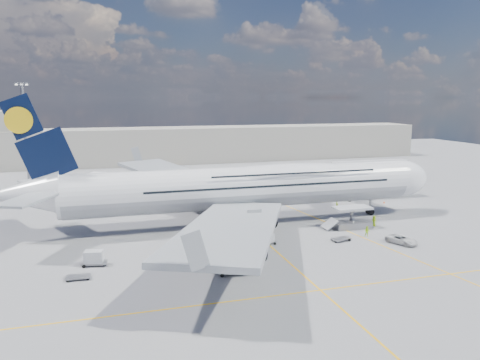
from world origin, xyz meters
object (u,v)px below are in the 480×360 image
object	(u,v)px
dolly_back	(78,277)
dolly_nose_near	(267,239)
dolly_row_c	(222,247)
crew_wing	(227,249)
crew_nose	(337,206)
cargo_loader	(351,221)
dolly_row_b	(231,266)
crew_van	(374,221)
cone_wing_right_inner	(254,243)
cone_wing_left_inner	(217,209)
crew_tug	(240,249)
dolly_nose_far	(341,239)
jet_bridge	(363,170)
crew_loader	(367,231)
light_mast	(26,139)
dolly_row_a	(94,258)
airliner	(247,186)
catering_truck_inner	(170,192)
cone_nose	(384,202)
service_van	(402,240)
cone_wing_right_outer	(236,260)
cone_wing_left_outer	(190,203)
baggage_tug	(255,253)
catering_truck_outer	(105,183)

from	to	relation	value
dolly_back	dolly_nose_near	world-z (taller)	dolly_nose_near
dolly_row_c	crew_wing	world-z (taller)	dolly_row_c
crew_nose	crew_wing	xyz separation A→B (m)	(-27.92, -19.70, -0.11)
cargo_loader	crew_nose	distance (m)	13.12
dolly_row_b	dolly_row_c	xyz separation A→B (m)	(0.87, 7.94, -0.04)
crew_van	cone_wing_right_inner	xyz separation A→B (m)	(-23.41, -4.27, -0.68)
cone_wing_left_inner	cargo_loader	bearing A→B (deg)	-43.28
crew_wing	crew_tug	xyz separation A→B (m)	(1.60, -0.93, 0.12)
dolly_row_b	crew_tug	distance (m)	7.73
dolly_row_b	dolly_nose_far	xyz separation A→B (m)	(20.29, 8.77, -0.80)
cargo_loader	crew_wing	xyz separation A→B (m)	(-23.94, -7.21, -0.50)
jet_bridge	crew_loader	bearing A→B (deg)	-119.05
dolly_nose_far	jet_bridge	bearing A→B (deg)	40.87
light_mast	dolly_nose_far	world-z (taller)	light_mast
dolly_row_a	dolly_row_c	bearing A→B (deg)	9.33
airliner	crew_loader	distance (m)	21.59
crew_loader	crew_wing	distance (m)	23.93
catering_truck_inner	cone_nose	xyz separation A→B (m)	(43.60, -14.54, -1.86)
service_van	crew_loader	world-z (taller)	crew_loader
airliner	service_van	size ratio (longest dim) A/B	16.14
dolly_row_b	service_van	distance (m)	28.96
dolly_nose_far	cone_wing_right_outer	distance (m)	19.01
dolly_row_c	cone_wing_left_outer	xyz separation A→B (m)	(1.22, 33.21, -0.86)
cone_wing_left_outer	jet_bridge	bearing A→B (deg)	-12.30
dolly_row_a	light_mast	bearing A→B (deg)	116.61
cargo_loader	dolly_back	xyz separation A→B (m)	(-44.23, -11.45, -0.92)
service_van	crew_van	size ratio (longest dim) A/B	2.59
dolly_row_b	cone_wing_right_outer	world-z (taller)	dolly_row_b
cargo_loader	cone_wing_left_outer	size ratio (longest dim) A/B	17.02
cone_wing_right_outer	cone_wing_left_inner	bearing A→B (deg)	81.65
service_van	cargo_loader	bearing A→B (deg)	82.51
airliner	dolly_row_a	world-z (taller)	airliner
dolly_row_b	dolly_nose_far	bearing A→B (deg)	30.64
dolly_nose_far	crew_van	xyz separation A→B (m)	(9.72, 6.06, 0.61)
cargo_loader	dolly_back	bearing A→B (deg)	-165.49
dolly_nose_near	crew_nose	xyz separation A→B (m)	(20.95, 17.30, -0.02)
airliner	service_van	bearing A→B (deg)	-41.77
crew_loader	cone_wing_right_outer	bearing A→B (deg)	-131.38
cone_wing_right_outer	crew_van	bearing A→B (deg)	20.74
dolly_nose_near	crew_nose	world-z (taller)	crew_nose
crew_nose	crew_loader	size ratio (longest dim) A/B	1.00
crew_tug	light_mast	bearing A→B (deg)	118.40
dolly_row_c	dolly_nose_far	world-z (taller)	dolly_row_c
dolly_nose_near	baggage_tug	distance (m)	6.85
crew_nose	cone_wing_right_inner	size ratio (longest dim) A/B	3.15
dolly_back	crew_loader	world-z (taller)	crew_loader
dolly_row_b	cone_wing_right_inner	bearing A→B (deg)	65.29
catering_truck_inner	catering_truck_outer	size ratio (longest dim) A/B	0.98
crew_nose	crew_loader	xyz separation A→B (m)	(-4.05, -17.96, -0.00)
catering_truck_outer	crew_wing	bearing A→B (deg)	-43.28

